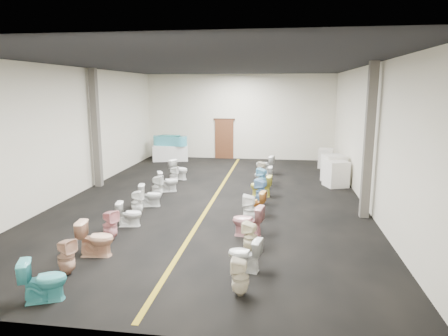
{
  "coord_description": "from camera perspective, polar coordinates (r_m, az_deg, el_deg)",
  "views": [
    {
      "loc": [
        2.26,
        -13.34,
        3.75
      ],
      "look_at": [
        0.19,
        1.0,
        0.86
      ],
      "focal_mm": 32.0,
      "sensor_mm": 36.0,
      "label": 1
    }
  ],
  "objects": [
    {
      "name": "door_frame",
      "position": [
        21.57,
        0.04,
        6.97
      ],
      "size": [
        1.15,
        0.08,
        0.1
      ],
      "primitive_type": "cube",
      "color": "#331C11",
      "rests_on": "back_door"
    },
    {
      "name": "toilet_left_7",
      "position": [
        13.97,
        -9.52,
        -2.7
      ],
      "size": [
        0.38,
        0.37,
        0.82
      ],
      "primitive_type": "imported",
      "rotation": [
        0.0,
        0.0,
        1.56
      ],
      "color": "silver",
      "rests_on": "floor"
    },
    {
      "name": "toilet_left_2",
      "position": [
        9.63,
        -17.84,
        -9.55
      ],
      "size": [
        0.85,
        0.55,
        0.82
      ],
      "primitive_type": "imported",
      "rotation": [
        0.0,
        0.0,
        1.69
      ],
      "color": "#E7AE8B",
      "rests_on": "floor"
    },
    {
      "name": "column_right",
      "position": [
        12.19,
        19.98,
        3.55
      ],
      "size": [
        0.25,
        0.25,
        4.5
      ],
      "primitive_type": "cube",
      "color": "#59544C",
      "rests_on": "floor"
    },
    {
      "name": "toilet_right_1",
      "position": [
        8.5,
        2.96,
        -12.23
      ],
      "size": [
        0.78,
        0.54,
        0.72
      ],
      "primitive_type": "imported",
      "rotation": [
        0.0,
        0.0,
        -1.78
      ],
      "color": "silver",
      "rests_on": "floor"
    },
    {
      "name": "wall_front",
      "position": [
        5.99,
        -14.26,
        -3.57
      ],
      "size": [
        10.0,
        0.0,
        10.0
      ],
      "primitive_type": "plane",
      "rotation": [
        -1.57,
        0.0,
        0.0
      ],
      "color": "beige",
      "rests_on": "ground"
    },
    {
      "name": "back_door",
      "position": [
        21.67,
        0.04,
        4.14
      ],
      "size": [
        1.0,
        0.1,
        2.1
      ],
      "primitive_type": "cube",
      "color": "#562D19",
      "rests_on": "floor"
    },
    {
      "name": "column_left",
      "position": [
        16.03,
        -17.83,
        5.39
      ],
      "size": [
        0.25,
        0.25,
        4.5
      ],
      "primitive_type": "cube",
      "color": "#59544C",
      "rests_on": "floor"
    },
    {
      "name": "toilet_left_9",
      "position": [
        15.88,
        -7.18,
        -1.1
      ],
      "size": [
        0.35,
        0.34,
        0.73
      ],
      "primitive_type": "imported",
      "rotation": [
        0.0,
        0.0,
        1.53
      ],
      "color": "white",
      "rests_on": "floor"
    },
    {
      "name": "toilet_right_6",
      "position": [
        13.17,
        5.38,
        -3.39
      ],
      "size": [
        0.51,
        0.5,
        0.85
      ],
      "primitive_type": "imported",
      "rotation": [
        0.0,
        0.0,
        -1.98
      ],
      "color": "#6FA1CF",
      "rests_on": "floor"
    },
    {
      "name": "floor",
      "position": [
        14.04,
        -1.35,
        -4.2
      ],
      "size": [
        16.0,
        16.0,
        0.0
      ],
      "primitive_type": "plane",
      "color": "black",
      "rests_on": "ground"
    },
    {
      "name": "ceiling",
      "position": [
        13.55,
        -1.44,
        14.47
      ],
      "size": [
        16.0,
        16.0,
        0.0
      ],
      "primitive_type": "plane",
      "rotation": [
        3.14,
        0.0,
        0.0
      ],
      "color": "black",
      "rests_on": "ground"
    },
    {
      "name": "appliance_crate_c",
      "position": [
        18.08,
        14.87,
        0.26
      ],
      "size": [
        0.73,
        0.73,
        0.82
      ],
      "primitive_type": "cube",
      "rotation": [
        0.0,
        0.0,
        -0.01
      ],
      "color": "beige",
      "rests_on": "floor"
    },
    {
      "name": "display_table",
      "position": [
        21.3,
        -7.66,
        2.16
      ],
      "size": [
        1.98,
        1.33,
        0.81
      ],
      "primitive_type": "cube",
      "rotation": [
        0.0,
        0.0,
        0.25
      ],
      "color": "white",
      "rests_on": "floor"
    },
    {
      "name": "toilet_left_8",
      "position": [
        14.87,
        -8.02,
        -1.9
      ],
      "size": [
        0.86,
        0.68,
        0.76
      ],
      "primitive_type": "imported",
      "rotation": [
        0.0,
        0.0,
        1.96
      ],
      "color": "silver",
      "rests_on": "floor"
    },
    {
      "name": "toilet_right_5",
      "position": [
        12.16,
        4.29,
        -4.92
      ],
      "size": [
        0.76,
        0.51,
        0.72
      ],
      "primitive_type": "imported",
      "rotation": [
        0.0,
        0.0,
        -1.73
      ],
      "color": "#F4A449",
      "rests_on": "floor"
    },
    {
      "name": "toilet_right_0",
      "position": [
        7.57,
        2.34,
        -15.3
      ],
      "size": [
        0.34,
        0.33,
        0.72
      ],
      "primitive_type": "imported",
      "rotation": [
        0.0,
        0.0,
        -1.6
      ],
      "color": "beige",
      "rests_on": "floor"
    },
    {
      "name": "toilet_left_4",
      "position": [
        11.4,
        -13.37,
        -6.39
      ],
      "size": [
        0.73,
        0.5,
        0.69
      ],
      "primitive_type": "imported",
      "rotation": [
        0.0,
        0.0,
        1.74
      ],
      "color": "white",
      "rests_on": "floor"
    },
    {
      "name": "toilet_right_3",
      "position": [
        10.34,
        3.41,
        -7.55
      ],
      "size": [
        0.88,
        0.6,
        0.82
      ],
      "primitive_type": "imported",
      "rotation": [
        0.0,
        0.0,
        -1.75
      ],
      "color": "#CE8A8F",
      "rests_on": "floor"
    },
    {
      "name": "appliance_crate_d",
      "position": [
        19.73,
        14.33,
        1.36
      ],
      "size": [
        0.78,
        0.78,
        0.93
      ],
      "primitive_type": "cube",
      "rotation": [
        0.0,
        0.0,
        -0.22
      ],
      "color": "silver",
      "rests_on": "floor"
    },
    {
      "name": "toilet_left_0",
      "position": [
        8.06,
        -24.35,
        -14.35
      ],
      "size": [
        0.89,
        0.71,
        0.8
      ],
      "primitive_type": "imported",
      "rotation": [
        0.0,
        0.0,
        1.97
      ],
      "color": "#40A9AE",
      "rests_on": "floor"
    },
    {
      "name": "toilet_left_1",
      "position": [
        8.93,
        -21.61,
        -11.69
      ],
      "size": [
        0.44,
        0.43,
        0.76
      ],
      "primitive_type": "imported",
      "rotation": [
        0.0,
        0.0,
        1.26
      ],
      "color": "#D7A488",
      "rests_on": "floor"
    },
    {
      "name": "wall_left",
      "position": [
        15.26,
        -20.31,
        4.96
      ],
      "size": [
        0.0,
        16.0,
        16.0
      ],
      "primitive_type": "plane",
      "rotation": [
        1.57,
        0.0,
        1.57
      ],
      "color": "beige",
      "rests_on": "ground"
    },
    {
      "name": "wall_back",
      "position": [
        21.51,
        2.19,
        7.29
      ],
      "size": [
        10.0,
        0.0,
        10.0
      ],
      "primitive_type": "plane",
      "rotation": [
        1.57,
        0.0,
        0.0
      ],
      "color": "beige",
      "rests_on": "ground"
    },
    {
      "name": "appliance_crate_b",
      "position": [
        16.71,
        15.42,
        -0.11
      ],
      "size": [
        1.0,
        1.0,
        1.12
      ],
      "primitive_type": "cube",
      "rotation": [
        0.0,
        0.0,
        0.26
      ],
      "color": "silver",
      "rests_on": "floor"
    },
    {
      "name": "toilet_right_9",
      "position": [
        15.97,
        5.65,
        -1.01
      ],
      "size": [
        0.72,
        0.42,
        0.72
      ],
      "primitive_type": "imported",
      "rotation": [
        0.0,
        0.0,
        -1.6
      ],
      "color": "white",
      "rests_on": "floor"
    },
    {
      "name": "toilet_left_6",
      "position": [
        13.12,
        -10.46,
        -3.84
      ],
      "size": [
        0.78,
        0.54,
        0.73
      ],
      "primitive_type": "imported",
      "rotation": [
        0.0,
        0.0,
        1.76
      ],
      "color": "white",
      "rests_on": "floor"
    },
    {
      "name": "toilet_left_3",
      "position": [
        10.47,
        -15.95,
        -7.87
      ],
      "size": [
        0.47,
        0.47,
        0.78
      ],
      "primitive_type": "imported",
      "rotation": [
        0.0,
        0.0,
        1.16
      ],
      "color": "pink",
      "rests_on": "floor"
    },
    {
      "name": "toilet_right_2",
      "position": [
        9.41,
        3.8,
        -9.81
      ],
      "size": [
        0.42,
        0.42,
        0.73
      ],
      "primitive_type": "imported",
      "rotation": [
        0.0,
        0.0,
        -1.9
      ],
      "color": "#F6EAC5",
      "rests_on": "floor"
    },
    {
      "name": "appliance_crate_a",
      "position": [
        16.06,
        15.7,
        -0.79
      ],
      "size": [
        1.01,
        1.01,
        1.0
      ],
      "primitive_type": "cube",
      "rotation": [
        0.0,
        0.0,
        0.36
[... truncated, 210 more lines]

